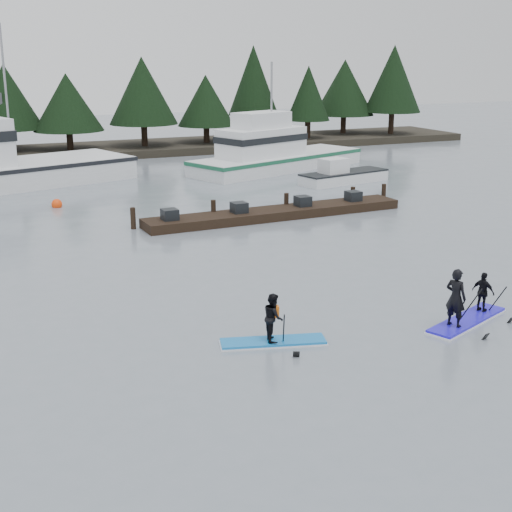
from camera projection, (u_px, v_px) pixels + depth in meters
name	position (u px, v px, depth m)	size (l,w,h in m)	color
ground	(345.00, 350.00, 19.44)	(160.00, 160.00, 0.00)	slate
far_shore	(73.00, 152.00, 56.32)	(70.00, 8.00, 0.60)	#2D281E
treeline	(73.00, 156.00, 56.40)	(60.00, 4.00, 8.00)	black
fishing_boat_medium	(274.00, 162.00, 49.27)	(13.92, 8.23, 8.14)	white
skiff	(344.00, 177.00, 44.49)	(5.93, 1.78, 0.69)	white
floating_dock	(276.00, 213.00, 35.03)	(13.40, 1.79, 0.45)	black
buoy_b	(57.00, 207.00, 37.48)	(0.56, 0.56, 0.56)	#FF420C
buoy_c	(334.00, 169.00, 49.97)	(0.49, 0.49, 0.49)	#FF420C
paddleboard_solo	(273.00, 325.00, 19.69)	(3.01, 1.48, 1.90)	blue
paddleboard_duo	(467.00, 303.00, 21.18)	(3.42, 1.99, 2.32)	#2117D9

